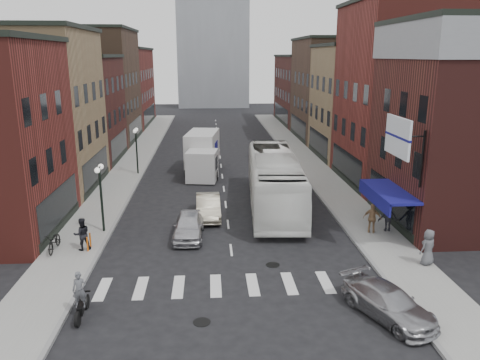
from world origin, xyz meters
The scene contains 31 objects.
ground centered at (0.00, 0.00, 0.00)m, with size 160.00×160.00×0.00m, color black.
sidewalk_left centered at (-8.50, 22.00, 0.07)m, with size 3.00×74.00×0.15m, color gray.
sidewalk_right centered at (8.50, 22.00, 0.07)m, with size 3.00×74.00×0.15m, color gray.
curb_left centered at (-7.00, 22.00, 0.00)m, with size 0.20×74.00×0.16m, color gray.
curb_right centered at (7.00, 22.00, 0.00)m, with size 0.20×74.00×0.16m, color gray.
crosswalk_stripes centered at (0.00, -3.00, 0.00)m, with size 12.00×2.20×0.01m, color silver.
bldg_left_mid_a centered at (-14.99, 14.00, 6.15)m, with size 10.30×10.20×12.30m.
bldg_left_mid_b centered at (-14.99, 24.00, 5.15)m, with size 10.30×10.20×10.30m.
bldg_left_far_a centered at (-14.99, 35.00, 6.65)m, with size 10.30×12.20×13.30m.
bldg_left_far_b centered at (-14.99, 49.00, 5.65)m, with size 10.30×16.20×11.30m.
bldg_right_corner centered at (14.99, 4.50, 6.15)m, with size 10.30×9.20×12.30m.
bldg_right_mid_a centered at (15.00, 14.00, 7.15)m, with size 10.30×10.20×14.30m.
bldg_right_mid_b centered at (14.99, 24.00, 5.65)m, with size 10.30×10.20×11.30m.
bldg_right_far_a centered at (14.99, 35.00, 6.15)m, with size 10.30×12.20×12.30m.
bldg_right_far_b centered at (14.99, 49.00, 5.15)m, with size 10.30×16.20×10.30m.
awning_blue centered at (8.93, 2.50, 2.63)m, with size 1.80×5.00×0.78m.
billboard_sign centered at (8.59, 0.50, 6.13)m, with size 1.52×3.00×3.70m.
streetlamp_near centered at (-7.40, 4.00, 2.91)m, with size 0.32×1.22×4.11m.
streetlamp_far centered at (-7.40, 18.00, 2.91)m, with size 0.32×1.22×4.11m.
bike_rack centered at (-7.60, 1.30, 0.55)m, with size 0.08×0.68×0.80m.
box_truck centered at (-1.71, 18.11, 1.75)m, with size 3.20×8.42×3.55m.
motorcycle_rider centered at (-6.30, -5.33, 0.94)m, with size 0.58×1.97×2.00m.
transit_bus centered at (3.33, 8.31, 1.88)m, with size 3.16×13.52×3.77m, color white.
sedan_left_near centered at (-2.36, 3.00, 0.71)m, with size 1.68×4.16×1.42m, color silver.
sedan_left_far centered at (-1.22, 6.45, 0.72)m, with size 1.52×4.37×1.44m, color #BFB59A.
curb_car centered at (5.96, -6.10, 0.63)m, with size 1.77×4.36×1.27m, color #A6A6AB.
parked_bicycle centered at (-9.37, 1.25, 0.66)m, with size 0.68×1.94×1.02m, color black.
ped_left_solo centered at (-7.91, 1.25, 1.03)m, with size 0.86×0.49×1.77m, color black.
ped_right_a centered at (9.34, 2.90, 1.04)m, with size 1.15×0.57×1.78m, color black.
ped_right_b centered at (8.31, 2.65, 1.04)m, with size 1.04×0.52×1.77m, color olive.
ped_right_c centered at (9.60, -1.73, 1.06)m, with size 0.89×0.58×1.82m, color #52545A.
Camera 1 is at (-1.08, -22.44, 10.21)m, focal length 35.00 mm.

